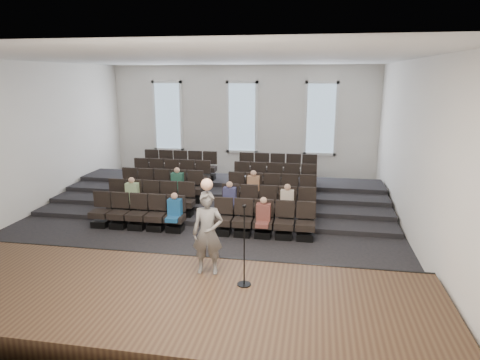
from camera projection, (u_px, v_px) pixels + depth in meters
name	position (u px, v px, depth m)	size (l,w,h in m)	color
ground	(204.00, 226.00, 13.26)	(14.00, 14.00, 0.00)	black
ceiling	(200.00, 58.00, 12.07)	(12.00, 14.00, 0.02)	white
wall_back	(242.00, 122.00, 19.38)	(12.00, 0.04, 5.00)	white
wall_front	(72.00, 226.00, 5.96)	(12.00, 0.04, 5.00)	white
wall_left	(20.00, 141.00, 13.69)	(0.04, 14.00, 5.00)	white
wall_right	(416.00, 153.00, 11.65)	(0.04, 14.00, 5.00)	white
stage	(137.00, 302.00, 8.33)	(11.80, 3.60, 0.50)	#47321E
stage_lip	(167.00, 264.00, 10.02)	(11.80, 0.06, 0.52)	black
risers	(225.00, 193.00, 16.25)	(11.80, 4.80, 0.60)	black
seating_rows	(215.00, 192.00, 14.58)	(6.80, 4.70, 1.67)	black
windows	(242.00, 117.00, 19.27)	(8.44, 0.10, 3.24)	white
audience	(215.00, 197.00, 13.45)	(5.45, 2.64, 1.10)	#1C578C
speaker	(208.00, 233.00, 8.82)	(0.64, 0.42, 1.76)	#615F5C
mic_stand	(244.00, 262.00, 8.37)	(0.28, 0.28, 1.67)	black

